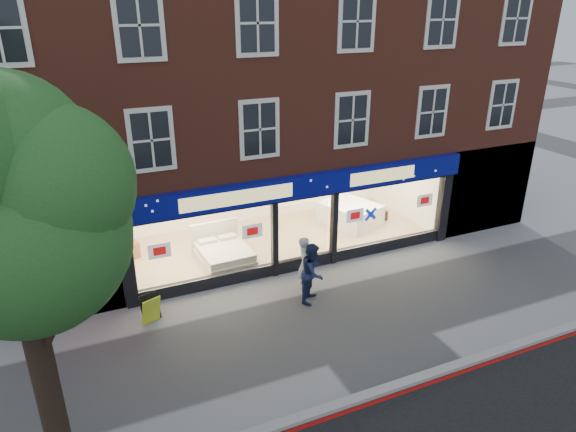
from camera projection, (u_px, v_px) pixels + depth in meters
ground at (351, 316)px, 14.33m from camera, size 120.00×120.00×0.00m
kerb_line at (420, 387)px, 11.71m from camera, size 60.00×0.10×0.01m
kerb_stone at (415, 379)px, 11.86m from camera, size 60.00×0.25×0.12m
showroom_floor at (279, 240)px, 18.73m from camera, size 11.00×4.50×0.10m
building at (258, 47)px, 17.56m from camera, size 19.00×8.26×10.30m
street_tree at (6, 231)px, 7.73m from camera, size 4.00×3.20×6.60m
display_bed at (223, 253)px, 16.96m from camera, size 1.73×2.07×1.13m
bedside_table at (131, 250)px, 17.29m from camera, size 0.55×0.55×0.55m
mattress_stack at (350, 214)px, 19.87m from camera, size 2.23×2.50×0.82m
sofa at (362, 213)px, 20.23m from camera, size 1.98×0.96×0.56m
a_board at (151, 309)px, 13.93m from camera, size 0.62×0.51×0.82m
pedestrian_grey at (305, 265)px, 15.26m from camera, size 0.63×0.76×1.78m
pedestrian_blue at (313, 272)px, 14.78m from camera, size 1.10×1.11×1.81m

